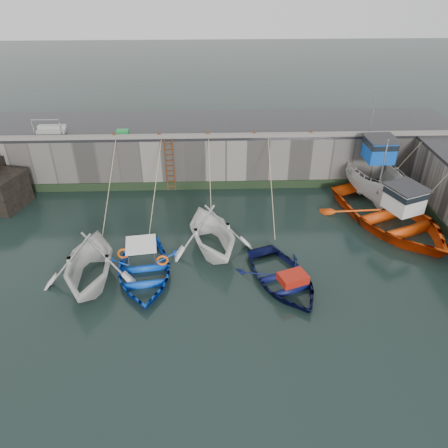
{
  "coord_description": "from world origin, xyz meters",
  "views": [
    {
      "loc": [
        0.31,
        -13.05,
        12.14
      ],
      "look_at": [
        0.9,
        4.17,
        1.2
      ],
      "focal_mm": 35.0,
      "sensor_mm": 36.0,
      "label": 1
    }
  ],
  "objects_px": {
    "boat_near_blacktrim": "(212,248)",
    "bollard_a": "(114,136)",
    "boat_near_navy": "(282,282)",
    "bollard_c": "(208,134)",
    "fish_crate": "(123,132)",
    "boat_far_orange": "(391,216)",
    "boat_near_white": "(92,280)",
    "ladder": "(170,165)",
    "boat_far_white": "(370,174)",
    "bollard_d": "(254,134)",
    "boat_near_blue": "(144,275)",
    "bollard_b": "(159,135)",
    "bollard_e": "(311,133)"
  },
  "relations": [
    {
      "from": "boat_near_blue",
      "to": "boat_far_white",
      "type": "relative_size",
      "value": 0.72
    },
    {
      "from": "bollard_c",
      "to": "bollard_b",
      "type": "bearing_deg",
      "value": 180.0
    },
    {
      "from": "fish_crate",
      "to": "bollard_c",
      "type": "relative_size",
      "value": 2.38
    },
    {
      "from": "bollard_d",
      "to": "boat_near_blue",
      "type": "bearing_deg",
      "value": -123.59
    },
    {
      "from": "boat_far_orange",
      "to": "bollard_a",
      "type": "xyz_separation_m",
      "value": [
        -14.51,
        4.54,
        2.8
      ]
    },
    {
      "from": "boat_far_white",
      "to": "boat_far_orange",
      "type": "relative_size",
      "value": 0.76
    },
    {
      "from": "bollard_b",
      "to": "bollard_c",
      "type": "relative_size",
      "value": 1.0
    },
    {
      "from": "boat_near_navy",
      "to": "bollard_a",
      "type": "relative_size",
      "value": 16.44
    },
    {
      "from": "boat_far_orange",
      "to": "boat_near_blue",
      "type": "bearing_deg",
      "value": 174.93
    },
    {
      "from": "boat_far_orange",
      "to": "boat_near_white",
      "type": "bearing_deg",
      "value": 173.37
    },
    {
      "from": "boat_near_blacktrim",
      "to": "bollard_a",
      "type": "relative_size",
      "value": 17.01
    },
    {
      "from": "boat_far_orange",
      "to": "bollard_b",
      "type": "height_order",
      "value": "boat_far_orange"
    },
    {
      "from": "bollard_e",
      "to": "bollard_d",
      "type": "bearing_deg",
      "value": 180.0
    },
    {
      "from": "boat_near_navy",
      "to": "bollard_a",
      "type": "xyz_separation_m",
      "value": [
        -8.3,
        8.93,
        3.3
      ]
    },
    {
      "from": "boat_near_blue",
      "to": "bollard_b",
      "type": "bearing_deg",
      "value": 81.03
    },
    {
      "from": "boat_near_blacktrim",
      "to": "bollard_c",
      "type": "xyz_separation_m",
      "value": [
        -0.11,
        6.34,
        3.3
      ]
    },
    {
      "from": "bollard_a",
      "to": "bollard_e",
      "type": "xyz_separation_m",
      "value": [
        11.0,
        0.0,
        0.0
      ]
    },
    {
      "from": "bollard_a",
      "to": "boat_near_blacktrim",
      "type": "bearing_deg",
      "value": -50.02
    },
    {
      "from": "bollard_a",
      "to": "bollard_b",
      "type": "distance_m",
      "value": 2.5
    },
    {
      "from": "boat_near_navy",
      "to": "bollard_c",
      "type": "bearing_deg",
      "value": 89.02
    },
    {
      "from": "bollard_d",
      "to": "bollard_b",
      "type": "bearing_deg",
      "value": 180.0
    },
    {
      "from": "boat_near_white",
      "to": "bollard_a",
      "type": "relative_size",
      "value": 17.16
    },
    {
      "from": "boat_near_blue",
      "to": "bollard_b",
      "type": "height_order",
      "value": "bollard_b"
    },
    {
      "from": "boat_near_navy",
      "to": "boat_far_white",
      "type": "distance_m",
      "value": 10.23
    },
    {
      "from": "boat_far_orange",
      "to": "bollard_a",
      "type": "relative_size",
      "value": 31.92
    },
    {
      "from": "ladder",
      "to": "boat_far_white",
      "type": "relative_size",
      "value": 0.47
    },
    {
      "from": "boat_near_blacktrim",
      "to": "bollard_c",
      "type": "distance_m",
      "value": 7.15
    },
    {
      "from": "ladder",
      "to": "boat_near_white",
      "type": "relative_size",
      "value": 0.67
    },
    {
      "from": "boat_near_blue",
      "to": "bollard_b",
      "type": "relative_size",
      "value": 17.48
    },
    {
      "from": "boat_near_navy",
      "to": "fish_crate",
      "type": "xyz_separation_m",
      "value": [
        -7.92,
        9.45,
        3.3
      ]
    },
    {
      "from": "boat_near_blacktrim",
      "to": "bollard_a",
      "type": "bearing_deg",
      "value": 114.26
    },
    {
      "from": "boat_near_white",
      "to": "bollard_d",
      "type": "xyz_separation_m",
      "value": [
        7.68,
        8.5,
        3.3
      ]
    },
    {
      "from": "ladder",
      "to": "bollard_b",
      "type": "height_order",
      "value": "bollard_b"
    },
    {
      "from": "fish_crate",
      "to": "bollard_b",
      "type": "bearing_deg",
      "value": -15.08
    },
    {
      "from": "boat_near_navy",
      "to": "boat_far_white",
      "type": "height_order",
      "value": "boat_far_white"
    },
    {
      "from": "boat_near_navy",
      "to": "fish_crate",
      "type": "distance_m",
      "value": 12.76
    },
    {
      "from": "boat_near_white",
      "to": "boat_near_blue",
      "type": "bearing_deg",
      "value": 3.28
    },
    {
      "from": "boat_near_blacktrim",
      "to": "bollard_e",
      "type": "distance_m",
      "value": 9.13
    },
    {
      "from": "boat_near_blue",
      "to": "bollard_a",
      "type": "xyz_separation_m",
      "value": [
        -2.32,
        8.26,
        3.3
      ]
    },
    {
      "from": "ladder",
      "to": "boat_near_navy",
      "type": "xyz_separation_m",
      "value": [
        5.3,
        -8.59,
        -1.59
      ]
    },
    {
      "from": "boat_near_blacktrim",
      "to": "bollard_a",
      "type": "distance_m",
      "value": 8.9
    },
    {
      "from": "boat_near_blue",
      "to": "bollard_d",
      "type": "xyz_separation_m",
      "value": [
        5.48,
        8.26,
        3.3
      ]
    },
    {
      "from": "bollard_e",
      "to": "boat_near_navy",
      "type": "bearing_deg",
      "value": -106.83
    },
    {
      "from": "fish_crate",
      "to": "bollard_e",
      "type": "xyz_separation_m",
      "value": [
        10.62,
        -0.52,
        0.0
      ]
    },
    {
      "from": "bollard_e",
      "to": "boat_near_white",
      "type": "bearing_deg",
      "value": -142.0
    },
    {
      "from": "boat_near_white",
      "to": "boat_far_white",
      "type": "xyz_separation_m",
      "value": [
        14.39,
        7.64,
        1.09
      ]
    },
    {
      "from": "bollard_d",
      "to": "bollard_c",
      "type": "bearing_deg",
      "value": 180.0
    },
    {
      "from": "boat_near_white",
      "to": "boat_far_orange",
      "type": "xyz_separation_m",
      "value": [
        14.4,
        3.97,
        0.5
      ]
    },
    {
      "from": "bollard_d",
      "to": "boat_near_navy",
      "type": "bearing_deg",
      "value": -86.8
    },
    {
      "from": "bollard_c",
      "to": "ladder",
      "type": "bearing_deg",
      "value": -171.33
    }
  ]
}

